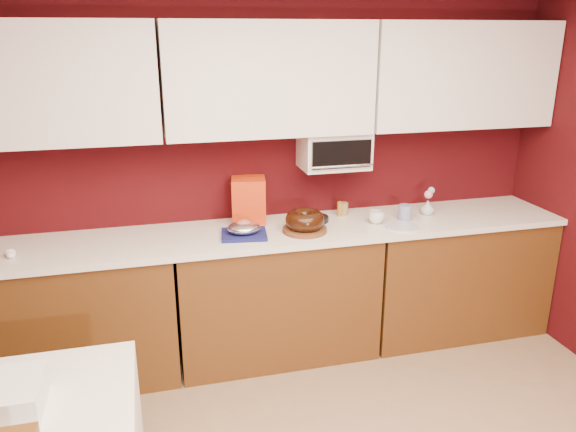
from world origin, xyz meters
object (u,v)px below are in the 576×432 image
(toaster_oven, at_px, (334,150))
(coffee_mug, at_px, (376,216))
(foil_ham_nest, at_px, (244,228))
(pandoro_box, at_px, (249,200))
(blue_jar, at_px, (405,212))
(bundt_cake, at_px, (305,220))
(flower_vase, at_px, (427,207))

(toaster_oven, height_order, coffee_mug, toaster_oven)
(foil_ham_nest, distance_m, pandoro_box, 0.31)
(coffee_mug, relative_size, blue_jar, 0.98)
(toaster_oven, relative_size, bundt_cake, 1.78)
(foil_ham_nest, bearing_deg, toaster_oven, 19.38)
(foil_ham_nest, distance_m, blue_jar, 1.13)
(bundt_cake, distance_m, flower_vase, 0.95)
(foil_ham_nest, distance_m, coffee_mug, 0.91)
(blue_jar, bearing_deg, pandoro_box, 167.32)
(pandoro_box, bearing_deg, flower_vase, 2.17)
(blue_jar, bearing_deg, bundt_cake, -174.97)
(bundt_cake, distance_m, pandoro_box, 0.44)
(bundt_cake, xyz_separation_m, blue_jar, (0.73, 0.06, -0.03))
(toaster_oven, relative_size, pandoro_box, 1.48)
(bundt_cake, xyz_separation_m, coffee_mug, (0.51, 0.04, -0.03))
(flower_vase, bearing_deg, pandoro_box, 172.28)
(toaster_oven, height_order, flower_vase, toaster_oven)
(foil_ham_nest, relative_size, pandoro_box, 0.69)
(toaster_oven, bearing_deg, pandoro_box, 175.68)
(bundt_cake, bearing_deg, flower_vase, 7.89)
(toaster_oven, distance_m, flower_vase, 0.80)
(bundt_cake, distance_m, foil_ham_nest, 0.40)
(foil_ham_nest, height_order, flower_vase, flower_vase)
(toaster_oven, height_order, blue_jar, toaster_oven)
(foil_ham_nest, relative_size, coffee_mug, 2.02)
(foil_ham_nest, relative_size, flower_vase, 1.86)
(foil_ham_nest, relative_size, blue_jar, 1.99)
(coffee_mug, distance_m, blue_jar, 0.22)
(toaster_oven, relative_size, foil_ham_nest, 2.15)
(coffee_mug, bearing_deg, blue_jar, 5.23)
(foil_ham_nest, xyz_separation_m, blue_jar, (1.13, 0.04, -0.00))
(bundt_cake, height_order, pandoro_box, pandoro_box)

